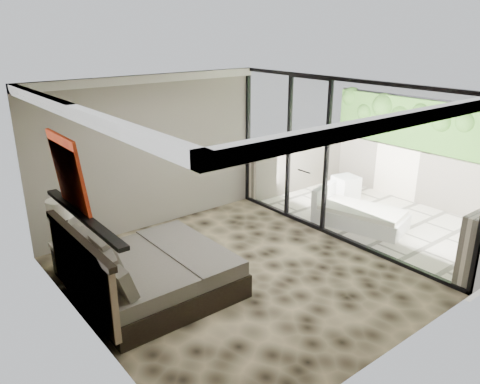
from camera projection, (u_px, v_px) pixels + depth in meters
floor at (236, 275)px, 7.12m from camera, size 5.00×5.00×0.00m
ceiling at (236, 89)px, 6.19m from camera, size 4.50×5.00×0.02m
back_wall at (152, 153)px, 8.49m from camera, size 4.50×0.02×2.80m
left_wall at (82, 228)px, 5.34m from camera, size 0.02×5.00×2.80m
glass_wall at (340, 162)px, 7.97m from camera, size 0.08×5.00×2.80m
terrace_slab at (384, 219)px, 9.34m from camera, size 3.00×5.00×0.12m
parapet_far at (425, 177)px, 9.93m from camera, size 0.30×5.00×1.10m
foliage_hedge at (432, 126)px, 9.56m from camera, size 0.36×4.60×1.10m
picture_ledge at (83, 216)px, 5.41m from camera, size 0.12×2.20×0.05m
bed at (148, 274)px, 6.49m from camera, size 2.04×1.98×1.13m
nightstand at (72, 260)px, 7.06m from camera, size 0.55×0.55×0.49m
table_lamp at (61, 216)px, 6.83m from camera, size 0.38×0.38×0.69m
abstract_canvas at (68, 172)px, 5.45m from camera, size 0.13×0.90×0.90m
framed_print at (74, 183)px, 5.53m from camera, size 0.11×0.50×0.60m
ottoman at (346, 187)px, 10.29m from camera, size 0.56×0.56×0.48m
lounger at (357, 215)px, 8.85m from camera, size 1.23×1.82×0.65m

